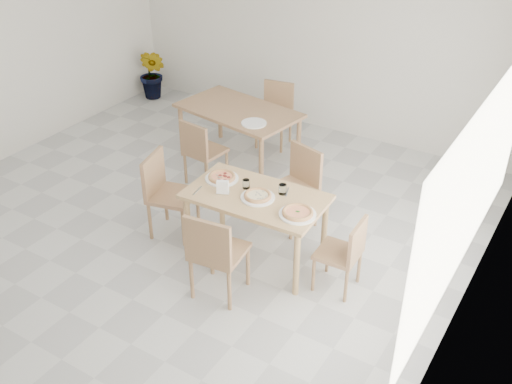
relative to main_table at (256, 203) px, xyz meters
The scene contains 22 objects.
room 2.14m from the main_table, ahead, with size 7.28×7.00×7.00m.
main_table is the anchor object (origin of this frame).
chair_south 0.72m from the main_table, 89.60° to the right, with size 0.51×0.51×0.92m.
chair_north 0.80m from the main_table, 86.96° to the left, with size 0.55×0.55×0.90m.
chair_west 1.08m from the main_table, behind, with size 0.55×0.55×0.92m.
chair_east 0.99m from the main_table, ahead, with size 0.40×0.40×0.78m.
plate_margherita 0.53m from the main_table, 10.73° to the right, with size 0.35×0.35×0.02m, color white.
plate_mushroom 0.12m from the main_table, 42.50° to the right, with size 0.33×0.33×0.02m, color white.
plate_pepperoni 0.47m from the main_table, behind, with size 0.34×0.34×0.02m, color white.
pizza_margherita 0.53m from the main_table, 10.73° to the right, with size 0.34×0.34×0.03m.
pizza_mushroom 0.14m from the main_table, 42.50° to the right, with size 0.34×0.34×0.03m.
pizza_pepperoni 0.48m from the main_table, behind, with size 0.32×0.32×0.03m.
tumbler_a 0.30m from the main_table, 37.71° to the left, with size 0.08×0.08×0.10m, color white.
tumbler_b 0.22m from the main_table, 158.22° to the left, with size 0.07×0.07×0.09m, color white.
napkin_holder 0.36m from the main_table, 152.35° to the right, with size 0.14×0.11×0.14m.
fork_a 0.33m from the main_table, 41.69° to the left, with size 0.01×0.17×0.01m, color silver.
fork_b 0.59m from the main_table, 155.72° to the right, with size 0.02×0.18×0.01m, color silver.
second_table 2.09m from the main_table, 128.04° to the left, with size 1.65×1.10×0.75m.
chair_back_s 1.63m from the main_table, 146.19° to the left, with size 0.47×0.47×0.86m.
chair_back_n 2.67m from the main_table, 116.04° to the left, with size 0.49×0.49×0.86m.
plate_empty 1.64m from the main_table, 122.78° to the left, with size 0.31×0.31×0.02m, color white.
potted_plant 4.58m from the main_table, 143.19° to the left, with size 0.46×0.37×0.83m, color #336B20.
Camera 1 is at (3.62, -3.89, 3.79)m, focal length 42.00 mm.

